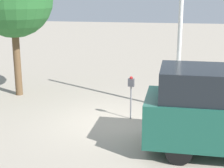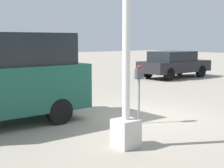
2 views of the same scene
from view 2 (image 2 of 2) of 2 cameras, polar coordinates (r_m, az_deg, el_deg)
The scene contains 4 objects.
ground_plane at distance 9.32m, azimuth 4.55°, elevation -5.49°, with size 80.00×80.00×0.00m, color gray.
parking_meter_near at distance 8.44m, azimuth 4.52°, elevation 0.54°, with size 0.21×0.13×1.45m.
lamp_post at distance 6.47m, azimuth 2.39°, elevation 7.44°, with size 0.44×0.44×6.56m.
car_distant at distance 18.93m, azimuth 10.27°, elevation 3.36°, with size 4.17×1.78×1.44m.
Camera 2 is at (6.22, 6.62, 2.09)m, focal length 55.00 mm.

